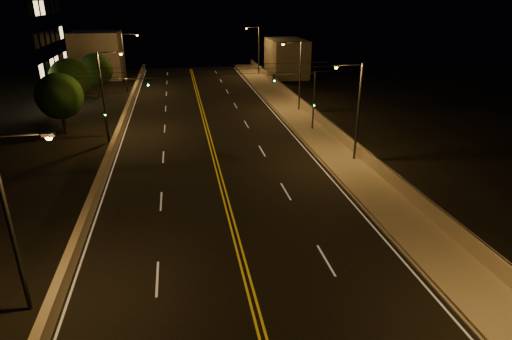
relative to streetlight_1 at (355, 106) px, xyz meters
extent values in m
cube|color=black|center=(-11.50, -4.34, -4.92)|extent=(18.00, 120.00, 0.02)
cube|color=gray|center=(-0.70, -4.34, -4.78)|extent=(3.60, 120.00, 0.30)
cube|color=gray|center=(-2.57, -4.34, -4.85)|extent=(0.14, 120.00, 0.15)
cube|color=#A59A89|center=(0.95, -4.34, -4.13)|extent=(0.30, 120.00, 1.00)
cube|color=#A59A89|center=(-20.51, -4.34, -4.45)|extent=(0.45, 120.00, 0.96)
cube|color=slate|center=(5.00, 42.72, -1.76)|extent=(6.00, 10.00, 6.34)
cube|color=slate|center=(-27.50, 47.01, -1.05)|extent=(8.00, 8.00, 7.75)
cylinder|color=black|center=(0.95, -4.34, -3.60)|extent=(0.06, 120.00, 0.06)
cube|color=silver|center=(-20.10, -4.34, -4.91)|extent=(0.12, 116.00, 0.00)
cube|color=silver|center=(-2.90, -4.34, -4.91)|extent=(0.12, 116.00, 0.00)
cube|color=gold|center=(-11.65, -4.34, -4.91)|extent=(0.12, 116.00, 0.00)
cube|color=gold|center=(-11.35, -4.34, -4.91)|extent=(0.12, 116.00, 0.00)
cube|color=silver|center=(-16.00, -13.84, -4.91)|extent=(0.12, 3.00, 0.00)
cube|color=silver|center=(-16.00, -4.84, -4.91)|extent=(0.12, 3.00, 0.00)
cube|color=silver|center=(-16.00, 4.16, -4.91)|extent=(0.12, 3.00, 0.00)
cube|color=silver|center=(-16.00, 13.16, -4.91)|extent=(0.12, 3.00, 0.00)
cube|color=silver|center=(-16.00, 22.16, -4.91)|extent=(0.12, 3.00, 0.00)
cube|color=silver|center=(-16.00, 31.16, -4.91)|extent=(0.12, 3.00, 0.00)
cube|color=silver|center=(-16.00, 40.16, -4.91)|extent=(0.12, 3.00, 0.00)
cube|color=silver|center=(-16.00, 49.16, -4.91)|extent=(0.12, 3.00, 0.00)
cube|color=silver|center=(-7.00, -13.84, -4.91)|extent=(0.12, 3.00, 0.00)
cube|color=silver|center=(-7.00, -4.84, -4.91)|extent=(0.12, 3.00, 0.00)
cube|color=silver|center=(-7.00, 4.16, -4.91)|extent=(0.12, 3.00, 0.00)
cube|color=silver|center=(-7.00, 13.16, -4.91)|extent=(0.12, 3.00, 0.00)
cube|color=silver|center=(-7.00, 22.16, -4.91)|extent=(0.12, 3.00, 0.00)
cube|color=silver|center=(-7.00, 31.16, -4.91)|extent=(0.12, 3.00, 0.00)
cube|color=silver|center=(-7.00, 40.16, -4.91)|extent=(0.12, 3.00, 0.00)
cube|color=silver|center=(-7.00, 49.16, -4.91)|extent=(0.12, 3.00, 0.00)
cylinder|color=#2D2D33|center=(0.30, 0.00, -0.70)|extent=(0.20, 0.20, 8.47)
cylinder|color=#2D2D33|center=(-0.80, 0.00, 3.39)|extent=(2.20, 0.12, 0.12)
cube|color=#2D2D33|center=(-1.90, 0.00, 3.32)|extent=(0.50, 0.25, 0.14)
sphere|color=#FF9E2D|center=(-1.90, 0.00, 3.22)|extent=(0.28, 0.28, 0.28)
cylinder|color=#2D2D33|center=(0.30, 17.56, -0.70)|extent=(0.20, 0.20, 8.47)
cylinder|color=#2D2D33|center=(-0.80, 17.56, 3.39)|extent=(2.20, 0.12, 0.12)
cube|color=#2D2D33|center=(-1.90, 17.56, 3.32)|extent=(0.50, 0.25, 0.14)
sphere|color=#FF9E2D|center=(-1.90, 17.56, 3.22)|extent=(0.28, 0.28, 0.28)
cylinder|color=#2D2D33|center=(0.30, 44.20, -0.70)|extent=(0.20, 0.20, 8.47)
cylinder|color=#2D2D33|center=(-0.80, 44.20, 3.39)|extent=(2.20, 0.12, 0.12)
cube|color=#2D2D33|center=(-1.90, 44.20, 3.32)|extent=(0.50, 0.25, 0.14)
sphere|color=#FF9E2D|center=(-1.90, 44.20, 3.22)|extent=(0.28, 0.28, 0.28)
cylinder|color=#2D2D33|center=(-21.70, -15.04, -0.70)|extent=(0.20, 0.20, 8.47)
cylinder|color=#2D2D33|center=(-20.60, -15.04, 3.39)|extent=(2.20, 0.12, 0.12)
cube|color=#2D2D33|center=(-19.50, -15.04, 3.32)|extent=(0.50, 0.25, 0.14)
sphere|color=#FF9E2D|center=(-19.50, -15.04, 3.22)|extent=(0.28, 0.28, 0.28)
cylinder|color=#2D2D33|center=(-21.70, 11.72, -0.70)|extent=(0.20, 0.20, 8.47)
cylinder|color=#2D2D33|center=(-20.60, 11.72, 3.39)|extent=(2.20, 0.12, 0.12)
cube|color=#2D2D33|center=(-19.50, 11.72, 3.32)|extent=(0.50, 0.25, 0.14)
sphere|color=#FF9E2D|center=(-19.50, 11.72, 3.22)|extent=(0.28, 0.28, 0.28)
cylinder|color=#2D2D33|center=(-21.70, 33.35, -0.70)|extent=(0.20, 0.20, 8.47)
cylinder|color=#2D2D33|center=(-20.60, 33.35, 3.39)|extent=(2.20, 0.12, 0.12)
cube|color=#2D2D33|center=(-19.50, 33.35, 3.32)|extent=(0.50, 0.25, 0.14)
sphere|color=#FF9E2D|center=(-19.50, 33.35, 3.22)|extent=(0.28, 0.28, 0.28)
cylinder|color=#2D2D33|center=(-0.50, 9.43, -1.78)|extent=(0.18, 0.18, 6.29)
cylinder|color=#2D2D33|center=(-3.00, 9.43, 1.16)|extent=(5.00, 0.10, 0.10)
cube|color=black|center=(-4.75, 9.43, 0.81)|extent=(0.28, 0.18, 0.80)
sphere|color=#19FF4C|center=(-4.75, 9.32, 0.56)|extent=(0.14, 0.14, 0.14)
cube|color=black|center=(-0.50, 9.28, -1.93)|extent=(0.22, 0.14, 0.55)
cylinder|color=#2D2D33|center=(-21.30, 9.43, -1.78)|extent=(0.18, 0.18, 6.29)
cylinder|color=#2D2D33|center=(-18.80, 9.43, 1.16)|extent=(5.00, 0.10, 0.10)
cube|color=black|center=(-17.05, 9.43, 0.81)|extent=(0.28, 0.18, 0.80)
sphere|color=#19FF4C|center=(-17.05, 9.32, 0.56)|extent=(0.14, 0.14, 0.14)
cube|color=black|center=(-21.30, 9.28, -1.93)|extent=(0.22, 0.14, 0.55)
cylinder|color=black|center=(-11.50, 5.16, 2.07)|extent=(22.00, 0.03, 0.03)
cylinder|color=black|center=(-11.50, 5.16, 2.47)|extent=(22.00, 0.03, 0.03)
cylinder|color=black|center=(-11.50, 5.16, 2.87)|extent=(22.00, 0.03, 0.03)
cylinder|color=black|center=(-26.13, 13.20, -3.83)|extent=(0.36, 0.36, 2.20)
sphere|color=black|center=(-26.13, 13.20, -0.96)|extent=(4.64, 4.64, 4.64)
cylinder|color=black|center=(-26.83, 21.87, -3.77)|extent=(0.36, 0.36, 2.32)
sphere|color=black|center=(-26.83, 21.87, -0.74)|extent=(4.89, 4.89, 4.89)
cylinder|color=black|center=(-25.31, 30.55, -3.85)|extent=(0.36, 0.36, 2.16)
sphere|color=black|center=(-25.31, 30.55, -1.03)|extent=(4.55, 4.55, 4.55)
camera|label=1|loc=(-14.32, -32.51, 8.43)|focal=30.00mm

